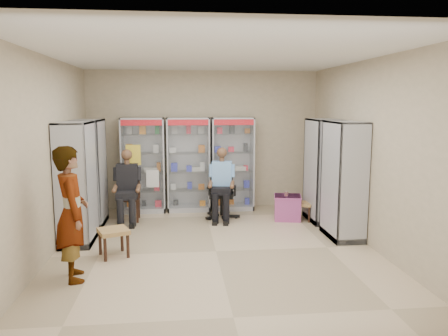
{
  "coord_description": "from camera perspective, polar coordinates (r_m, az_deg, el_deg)",
  "views": [
    {
      "loc": [
        -0.57,
        -6.55,
        2.29
      ],
      "look_at": [
        0.2,
        0.7,
        1.22
      ],
      "focal_mm": 35.0,
      "sensor_mm": 36.0,
      "label": 1
    }
  ],
  "objects": [
    {
      "name": "floor",
      "position": [
        6.96,
        -1.06,
        -10.83
      ],
      "size": [
        6.0,
        6.0,
        0.0
      ],
      "primitive_type": "plane",
      "color": "#C5AC89",
      "rests_on": "ground"
    },
    {
      "name": "room_shell",
      "position": [
        6.58,
        -1.1,
        5.58
      ],
      "size": [
        5.02,
        6.02,
        3.01
      ],
      "color": "tan",
      "rests_on": "ground"
    },
    {
      "name": "cabinet_back_left",
      "position": [
        9.39,
        -10.48,
        0.36
      ],
      "size": [
        0.9,
        0.5,
        2.0
      ],
      "primitive_type": "cube",
      "color": "#ABADB3",
      "rests_on": "floor"
    },
    {
      "name": "cabinet_back_mid",
      "position": [
        9.37,
        -4.68,
        0.45
      ],
      "size": [
        0.9,
        0.5,
        2.0
      ],
      "primitive_type": "cube",
      "color": "#A5A7AC",
      "rests_on": "floor"
    },
    {
      "name": "cabinet_back_right",
      "position": [
        9.44,
        1.1,
        0.54
      ],
      "size": [
        0.9,
        0.5,
        2.0
      ],
      "primitive_type": "cube",
      "color": "#A0A2A6",
      "rests_on": "floor"
    },
    {
      "name": "cabinet_right_far",
      "position": [
        8.71,
        12.74,
        -0.33
      ],
      "size": [
        0.9,
        0.5,
        2.0
      ],
      "primitive_type": "cube",
      "rotation": [
        0.0,
        0.0,
        1.57
      ],
      "color": "#ACAFB4",
      "rests_on": "floor"
    },
    {
      "name": "cabinet_right_near",
      "position": [
        7.69,
        15.37,
        -1.57
      ],
      "size": [
        0.9,
        0.5,
        2.0
      ],
      "primitive_type": "cube",
      "rotation": [
        0.0,
        0.0,
        1.57
      ],
      "color": "#B8BCC0",
      "rests_on": "floor"
    },
    {
      "name": "cabinet_left_far",
      "position": [
        8.61,
        -17.13,
        -0.6
      ],
      "size": [
        0.9,
        0.5,
        2.0
      ],
      "primitive_type": "cube",
      "rotation": [
        0.0,
        0.0,
        -1.57
      ],
      "color": "silver",
      "rests_on": "floor"
    },
    {
      "name": "cabinet_left_near",
      "position": [
        7.55,
        -18.7,
        -1.9
      ],
      "size": [
        0.9,
        0.5,
        2.0
      ],
      "primitive_type": "cube",
      "rotation": [
        0.0,
        0.0,
        -1.57
      ],
      "color": "silver",
      "rests_on": "floor"
    },
    {
      "name": "wooden_chair",
      "position": [
        8.79,
        -12.37,
        -3.75
      ],
      "size": [
        0.42,
        0.42,
        0.94
      ],
      "primitive_type": "cube",
      "color": "#331F13",
      "rests_on": "floor"
    },
    {
      "name": "seated_customer",
      "position": [
        8.71,
        -12.45,
        -2.53
      ],
      "size": [
        0.44,
        0.6,
        1.34
      ],
      "primitive_type": null,
      "color": "black",
      "rests_on": "floor"
    },
    {
      "name": "office_chair",
      "position": [
        8.76,
        -0.29,
        -3.19
      ],
      "size": [
        0.67,
        0.67,
        1.06
      ],
      "primitive_type": "cube",
      "rotation": [
        0.0,
        0.0,
        -0.17
      ],
      "color": "black",
      "rests_on": "floor"
    },
    {
      "name": "seated_shopkeeper",
      "position": [
        8.68,
        -0.26,
        -2.32
      ],
      "size": [
        0.54,
        0.68,
        1.35
      ],
      "primitive_type": null,
      "rotation": [
        0.0,
        0.0,
        -0.17
      ],
      "color": "#6FABDB",
      "rests_on": "floor"
    },
    {
      "name": "pink_trunk",
      "position": [
        8.82,
        8.28,
        -5.12
      ],
      "size": [
        0.59,
        0.58,
        0.48
      ],
      "primitive_type": "cube",
      "rotation": [
        0.0,
        0.0,
        -0.21
      ],
      "color": "#BF4C7D",
      "rests_on": "floor"
    },
    {
      "name": "tea_glass",
      "position": [
        8.71,
        8.11,
        -3.34
      ],
      "size": [
        0.07,
        0.07,
        0.09
      ],
      "primitive_type": "cylinder",
      "color": "#591407",
      "rests_on": "pink_trunk"
    },
    {
      "name": "woven_stool_a",
      "position": [
        8.83,
        10.26,
        -5.57
      ],
      "size": [
        0.47,
        0.47,
        0.36
      ],
      "primitive_type": "cube",
      "rotation": [
        0.0,
        0.0,
        -0.43
      ],
      "color": "olive",
      "rests_on": "floor"
    },
    {
      "name": "woven_stool_b",
      "position": [
        6.9,
        -14.2,
        -9.43
      ],
      "size": [
        0.55,
        0.55,
        0.42
      ],
      "primitive_type": "cube",
      "rotation": [
        0.0,
        0.0,
        0.38
      ],
      "color": "#97693F",
      "rests_on": "floor"
    },
    {
      "name": "standing_man",
      "position": [
        6.0,
        -19.27,
        -5.66
      ],
      "size": [
        0.59,
        0.74,
        1.77
      ],
      "primitive_type": "imported",
      "rotation": [
        0.0,
        0.0,
        1.87
      ],
      "color": "#959598",
      "rests_on": "floor"
    }
  ]
}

